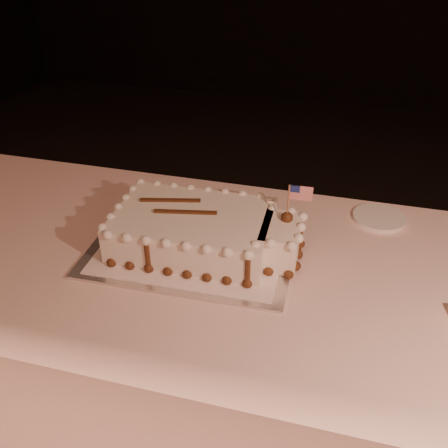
% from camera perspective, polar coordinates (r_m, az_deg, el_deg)
% --- Properties ---
extents(room_shell, '(6.10, 8.10, 2.90)m').
position_cam_1_polar(room_shell, '(0.35, 18.33, 15.00)').
color(room_shell, black).
rests_on(room_shell, ground).
extents(banquet_table, '(2.40, 0.80, 0.75)m').
position_cam_1_polar(banquet_table, '(1.47, 10.81, -17.80)').
color(banquet_table, '#FFD1C5').
rests_on(banquet_table, ground).
extents(cake_board, '(0.52, 0.40, 0.01)m').
position_cam_1_polar(cake_board, '(1.28, -3.47, -2.56)').
color(cake_board, beige).
rests_on(cake_board, banquet_table).
extents(doily, '(0.47, 0.36, 0.00)m').
position_cam_1_polar(doily, '(1.28, -3.47, -2.37)').
color(doily, white).
rests_on(doily, cake_board).
extents(sheet_cake, '(0.49, 0.29, 0.19)m').
position_cam_1_polar(sheet_cake, '(1.24, -2.34, -0.79)').
color(sheet_cake, white).
rests_on(sheet_cake, doily).
extents(side_plate, '(0.14, 0.14, 0.01)m').
position_cam_1_polar(side_plate, '(1.45, 17.30, 0.71)').
color(side_plate, white).
rests_on(side_plate, banquet_table).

